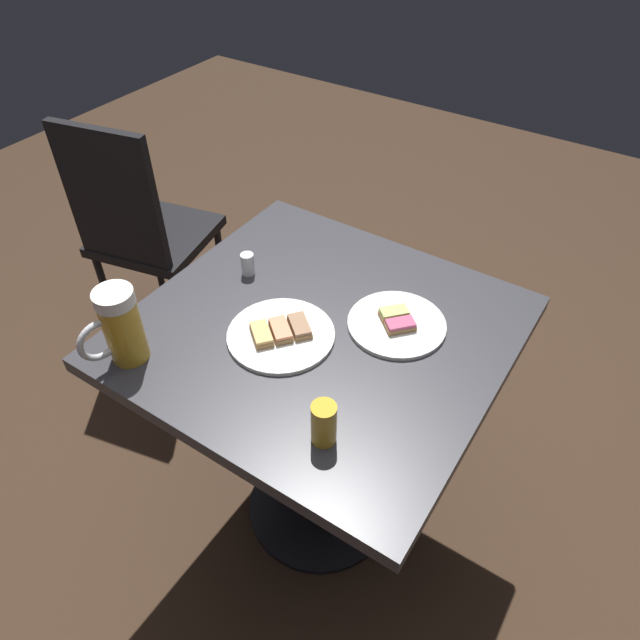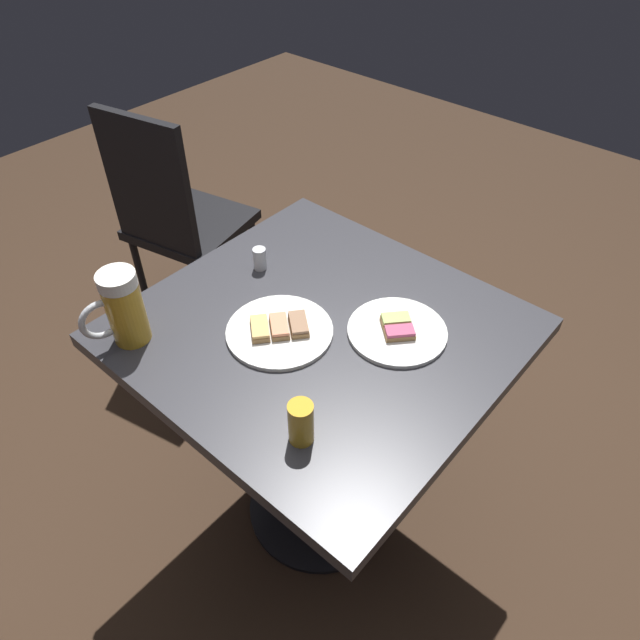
{
  "view_description": "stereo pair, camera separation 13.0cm",
  "coord_description": "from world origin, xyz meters",
  "px_view_note": "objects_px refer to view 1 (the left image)",
  "views": [
    {
      "loc": [
        -0.52,
        0.8,
        1.67
      ],
      "look_at": [
        0.0,
        0.0,
        0.79
      ],
      "focal_mm": 32.71,
      "sensor_mm": 36.0,
      "label": 1
    },
    {
      "loc": [
        -0.63,
        0.72,
        1.67
      ],
      "look_at": [
        0.0,
        0.0,
        0.79
      ],
      "focal_mm": 32.71,
      "sensor_mm": 36.0,
      "label": 2
    }
  ],
  "objects_px": {
    "salt_shaker": "(248,264)",
    "cafe_chair": "(141,228)",
    "plate_far": "(397,323)",
    "beer_mug": "(120,327)",
    "beer_glass_small": "(324,423)",
    "plate_near": "(281,334)"
  },
  "relations": [
    {
      "from": "salt_shaker",
      "to": "cafe_chair",
      "type": "height_order",
      "value": "cafe_chair"
    },
    {
      "from": "beer_mug",
      "to": "beer_glass_small",
      "type": "xyz_separation_m",
      "value": [
        -0.46,
        -0.05,
        -0.04
      ]
    },
    {
      "from": "plate_near",
      "to": "salt_shaker",
      "type": "xyz_separation_m",
      "value": [
        0.2,
        -0.14,
        0.02
      ]
    },
    {
      "from": "plate_far",
      "to": "beer_mug",
      "type": "height_order",
      "value": "beer_mug"
    },
    {
      "from": "beer_glass_small",
      "to": "cafe_chair",
      "type": "bearing_deg",
      "value": -25.98
    },
    {
      "from": "plate_far",
      "to": "beer_glass_small",
      "type": "distance_m",
      "value": 0.35
    },
    {
      "from": "beer_mug",
      "to": "cafe_chair",
      "type": "xyz_separation_m",
      "value": [
        0.66,
        -0.6,
        -0.33
      ]
    },
    {
      "from": "cafe_chair",
      "to": "beer_glass_small",
      "type": "bearing_deg",
      "value": -38.35
    },
    {
      "from": "plate_far",
      "to": "beer_glass_small",
      "type": "relative_size",
      "value": 2.38
    },
    {
      "from": "plate_near",
      "to": "cafe_chair",
      "type": "distance_m",
      "value": 1.0
    },
    {
      "from": "plate_near",
      "to": "beer_glass_small",
      "type": "xyz_separation_m",
      "value": [
        -0.23,
        0.18,
        0.04
      ]
    },
    {
      "from": "plate_near",
      "to": "plate_far",
      "type": "bearing_deg",
      "value": -138.94
    },
    {
      "from": "beer_mug",
      "to": "cafe_chair",
      "type": "bearing_deg",
      "value": -42.21
    },
    {
      "from": "salt_shaker",
      "to": "plate_near",
      "type": "bearing_deg",
      "value": 145.43
    },
    {
      "from": "salt_shaker",
      "to": "plate_far",
      "type": "bearing_deg",
      "value": -175.31
    },
    {
      "from": "plate_far",
      "to": "beer_mug",
      "type": "distance_m",
      "value": 0.59
    },
    {
      "from": "plate_far",
      "to": "cafe_chair",
      "type": "xyz_separation_m",
      "value": [
        1.09,
        -0.2,
        -0.25
      ]
    },
    {
      "from": "cafe_chair",
      "to": "beer_mug",
      "type": "bearing_deg",
      "value": -54.58
    },
    {
      "from": "plate_far",
      "to": "beer_glass_small",
      "type": "height_order",
      "value": "beer_glass_small"
    },
    {
      "from": "salt_shaker",
      "to": "cafe_chair",
      "type": "xyz_separation_m",
      "value": [
        0.69,
        -0.23,
        -0.27
      ]
    },
    {
      "from": "cafe_chair",
      "to": "plate_near",
      "type": "bearing_deg",
      "value": -34.78
    },
    {
      "from": "beer_glass_small",
      "to": "beer_mug",
      "type": "bearing_deg",
      "value": 6.16
    }
  ]
}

